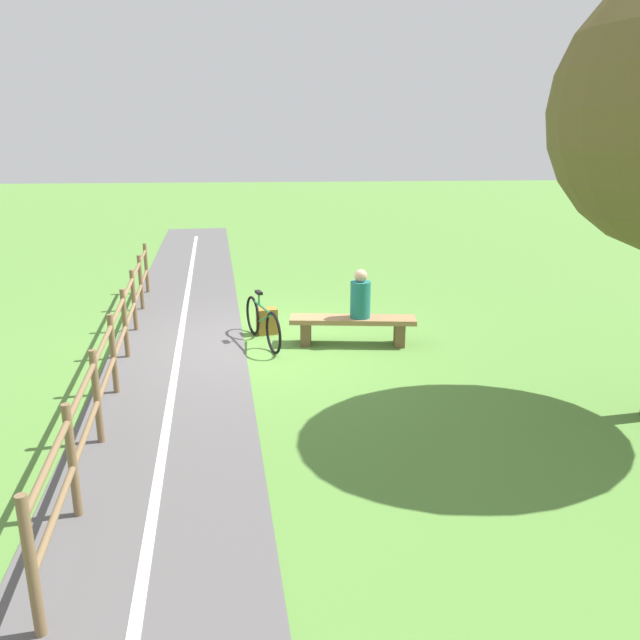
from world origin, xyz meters
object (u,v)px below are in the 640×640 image
object	(u,v)px
bench	(353,325)
bicycle	(263,323)
person_seated	(360,297)
backpack	(267,321)

from	to	relation	value
bench	bicycle	xyz separation A→B (m)	(1.47, -0.18, 0.03)
person_seated	bicycle	xyz separation A→B (m)	(1.59, -0.19, -0.45)
backpack	bench	bearing A→B (deg)	152.72
bench	backpack	distance (m)	1.58
person_seated	backpack	distance (m)	1.79
bench	person_seated	world-z (taller)	person_seated
person_seated	bicycle	bearing A→B (deg)	0.61
bench	backpack	world-z (taller)	bench
bicycle	backpack	xyz separation A→B (m)	(-0.07, -0.54, -0.14)
backpack	person_seated	bearing A→B (deg)	154.09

